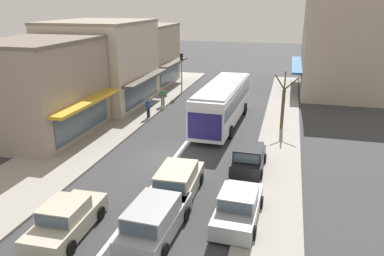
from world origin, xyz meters
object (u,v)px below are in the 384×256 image
Objects in this scene: wagon_queue_gap_filler at (178,182)px; pedestrian_browsing_midblock at (163,96)px; pedestrian_with_handbag_near at (148,106)px; wagon_adjacent_lane_lead at (155,220)px; parked_sedan_kerb_front at (238,207)px; traffic_light_downstreet at (182,67)px; city_bus at (223,101)px; street_tree_right at (283,104)px; parked_hatchback_kerb_second at (249,159)px; sedan_adjacent_lane_trail at (67,220)px.

wagon_queue_gap_filler is 16.50m from pedestrian_browsing_midblock.
wagon_queue_gap_filler is at bearing -62.79° from pedestrian_with_handbag_near.
wagon_adjacent_lane_lead is 1.08× the size of parked_sedan_kerb_front.
wagon_adjacent_lane_lead is 1.09× the size of traffic_light_downstreet.
traffic_light_downstreet is (-5.90, 9.06, 0.97)m from city_bus.
traffic_light_downstreet is (-5.80, 20.85, 2.11)m from wagon_queue_gap_filler.
traffic_light_downstreet is 13.96m from street_tree_right.
pedestrian_browsing_midblock is (-0.20, -5.48, -1.79)m from traffic_light_downstreet.
street_tree_right reaches higher than parked_hatchback_kerb_second.
city_bus is at bearing 110.49° from parked_hatchback_kerb_second.
street_tree_right is (4.62, 15.10, 1.25)m from wagon_adjacent_lane_lead.
wagon_queue_gap_filler is at bearing -111.82° from street_tree_right.
parked_sedan_kerb_front is at bearing -96.37° from street_tree_right.
street_tree_right is at bearing 78.32° from parked_hatchback_kerb_second.
pedestrian_with_handbag_near reaches higher than parked_hatchback_kerb_second.
pedestrian_browsing_midblock reaches higher than parked_hatchback_kerb_second.
street_tree_right is at bearing 83.63° from parked_sedan_kerb_front.
parked_sedan_kerb_front is (6.74, 2.79, 0.00)m from sedan_adjacent_lane_trail.
sedan_adjacent_lane_trail is 1.01× the size of traffic_light_downstreet.
wagon_queue_gap_filler is 1.07× the size of parked_sedan_kerb_front.
pedestrian_with_handbag_near is at bearing 98.82° from sedan_adjacent_lane_trail.
sedan_adjacent_lane_trail is at bearing -167.43° from wagon_adjacent_lane_lead.
pedestrian_with_handbag_near is (-6.00, 11.67, 0.32)m from wagon_queue_gap_filler.
pedestrian_with_handbag_near is at bearing 125.07° from parked_sedan_kerb_front.
pedestrian_with_handbag_near is at bearing 139.27° from parked_hatchback_kerb_second.
parked_sedan_kerb_front is at bearing 22.53° from sedan_adjacent_lane_trail.
wagon_adjacent_lane_lead is 1.07× the size of street_tree_right.
parked_hatchback_kerb_second is 2.28× the size of pedestrian_browsing_midblock.
parked_hatchback_kerb_second is at bearing 50.90° from sedan_adjacent_lane_trail.
pedestrian_browsing_midblock is at bearing 107.83° from wagon_adjacent_lane_lead.
parked_hatchback_kerb_second is at bearing 51.70° from wagon_queue_gap_filler.
pedestrian_browsing_midblock reaches higher than parked_sedan_kerb_front.
parked_hatchback_kerb_second is 14.64m from pedestrian_browsing_midblock.
wagon_queue_gap_filler is 1.08× the size of traffic_light_downstreet.
pedestrian_with_handbag_near is (-9.06, 7.80, 0.36)m from parked_hatchback_kerb_second.
parked_hatchback_kerb_second is (3.06, 3.87, -0.04)m from wagon_queue_gap_filler.
wagon_queue_gap_filler is 12.62m from street_tree_right.
parked_hatchback_kerb_second is (-0.15, 5.31, 0.05)m from parked_sedan_kerb_front.
traffic_light_downstreet reaches higher than sedan_adjacent_lane_trail.
city_bus is 2.58× the size of sedan_adjacent_lane_trail.
street_tree_right is 2.63× the size of pedestrian_with_handbag_near.
wagon_adjacent_lane_lead is 2.81× the size of pedestrian_browsing_midblock.
sedan_adjacent_lane_trail is 19.76m from pedestrian_browsing_midblock.
wagon_adjacent_lane_lead is at bearing -90.21° from city_bus.
wagon_queue_gap_filler is 1.22× the size of parked_hatchback_kerb_second.
traffic_light_downstreet reaches higher than city_bus.
wagon_adjacent_lane_lead is at bearing -107.03° from street_tree_right.
city_bus is 2.57× the size of parked_sedan_kerb_front.
parked_hatchback_kerb_second is 8.05m from street_tree_right.
sedan_adjacent_lane_trail is 10.45m from parked_hatchback_kerb_second.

